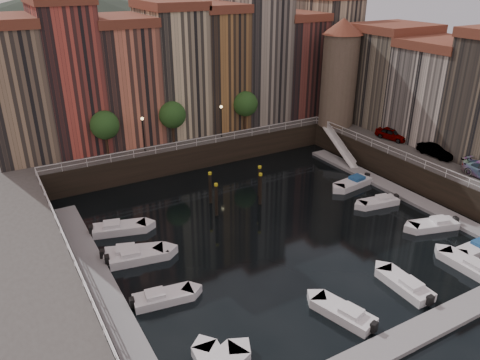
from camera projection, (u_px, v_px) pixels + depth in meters
ground at (269, 226)px, 44.37m from camera, size 200.00×200.00×0.00m
quay_far at (166, 135)px, 64.33m from camera, size 80.00×20.00×3.00m
quay_right at (479, 163)px, 54.82m from camera, size 20.00×36.00×3.00m
dock_left at (101, 282)px, 36.18m from camera, size 2.00×28.00×0.35m
dock_right at (399, 192)px, 50.82m from camera, size 2.00×28.00×0.35m
dock_near at (409, 336)px, 30.84m from camera, size 30.00×2.00×0.35m
mountains at (58, 26)px, 128.94m from camera, size 145.00×100.00×18.00m
far_terrace at (193, 66)px, 59.95m from camera, size 48.70×10.30×17.50m
right_terrace at (441, 87)px, 55.41m from camera, size 9.30×24.30×14.00m
corner_tower at (340, 71)px, 60.68m from camera, size 5.20×5.20×13.80m
promenade_trees at (178, 114)px, 55.46m from camera, size 21.20×3.20×5.20m
street_lamps at (184, 122)px, 55.10m from camera, size 10.36×0.36×4.18m
railings at (243, 172)px, 46.67m from camera, size 36.08×34.04×0.52m
gangway at (340, 145)px, 59.22m from camera, size 2.78×8.32×3.73m
mooring_pilings at (237, 190)px, 47.89m from camera, size 6.35×3.15×3.78m
boat_left_1 at (162, 298)px, 34.20m from camera, size 4.69×2.28×1.05m
boat_left_2 at (137, 256)px, 39.05m from camera, size 5.30×2.66×1.19m
boat_left_3 at (132, 253)px, 39.42m from camera, size 5.30×3.37×1.19m
boat_left_4 at (118, 228)px, 43.27m from camera, size 5.23×3.06×1.17m
boat_right_0 at (476, 248)px, 40.26m from camera, size 4.25×1.55×0.98m
boat_right_1 at (434, 225)px, 43.91m from camera, size 4.89×2.94×1.10m
boat_right_2 at (379, 202)px, 48.29m from camera, size 4.53×2.27×1.02m
boat_right_3 at (354, 183)px, 52.47m from camera, size 5.08×2.39×1.14m
boat_near_1 at (345, 313)px, 32.60m from camera, size 2.91×4.94×1.11m
boat_near_2 at (406, 285)px, 35.49m from camera, size 1.88×4.86×1.11m
boat_near_3 at (469, 265)px, 37.88m from camera, size 1.84×4.86×1.11m
car_a at (392, 135)px, 57.52m from camera, size 2.48×4.42×1.42m
car_b at (436, 151)px, 52.30m from camera, size 1.50×4.31×1.42m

